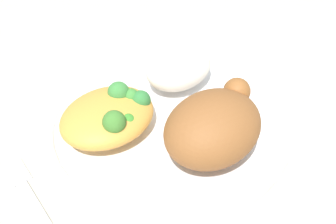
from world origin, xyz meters
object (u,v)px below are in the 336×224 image
at_px(plate, 168,124).
at_px(roasted_chicken, 215,126).
at_px(mac_cheese_with_broccoli, 110,115).
at_px(fork, 33,199).
at_px(rice_pile, 178,68).

relative_size(plate, roasted_chicken, 2.43).
bearing_deg(mac_cheese_with_broccoli, fork, -171.78).
height_order(plate, fork, plate).
bearing_deg(mac_cheese_with_broccoli, roasted_chicken, -57.90).
height_order(plate, roasted_chicken, roasted_chicken).
bearing_deg(fork, rice_pile, 6.95).
bearing_deg(rice_pile, plate, -142.15).
distance_m(plate, roasted_chicken, 0.08).
relative_size(mac_cheese_with_broccoli, fork, 0.78).
height_order(plate, rice_pile, rice_pile).
bearing_deg(rice_pile, fork, -173.05).
xyz_separation_m(rice_pile, mac_cheese_with_broccoli, (-0.11, -0.01, -0.00)).
relative_size(roasted_chicken, mac_cheese_with_broccoli, 1.06).
bearing_deg(plate, rice_pile, 37.85).
bearing_deg(fork, plate, -5.02).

